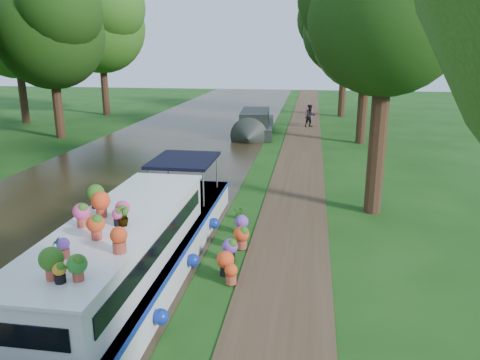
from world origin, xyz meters
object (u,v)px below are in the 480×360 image
(pedestrian_dark, at_px, (310,116))
(plant_boat, at_px, (122,263))
(second_boat, at_px, (255,124))
(pedestrian_pink, at_px, (309,114))

(pedestrian_dark, bearing_deg, plant_boat, -127.46)
(plant_boat, height_order, pedestrian_dark, plant_boat)
(second_boat, bearing_deg, plant_boat, -95.04)
(pedestrian_pink, bearing_deg, second_boat, -122.64)
(second_boat, bearing_deg, pedestrian_pink, 45.77)
(second_boat, distance_m, pedestrian_dark, 4.61)
(plant_boat, relative_size, second_boat, 1.74)
(plant_boat, bearing_deg, pedestrian_dark, 80.85)
(pedestrian_pink, bearing_deg, plant_boat, -90.99)
(plant_boat, bearing_deg, second_boat, 88.98)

